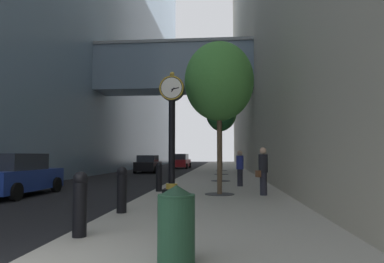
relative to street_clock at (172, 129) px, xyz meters
The scene contains 16 objects.
ground_plane 19.54m from the street_clock, 93.63° to the left, with size 110.00×110.00×0.00m, color black.
sidewalk_right 22.52m from the street_clock, 86.35° to the left, with size 5.30×80.00×0.14m, color #9E998E.
street_clock is the anchor object (origin of this frame).
bollard_nearest 5.67m from the street_clock, 99.44° to the right, with size 0.26×0.26×1.17m.
bollard_second 3.34m from the street_clock, 108.06° to the right, with size 0.26×0.26×1.17m.
bollard_fourth 3.17m from the street_clock, 109.43° to the left, with size 0.26×0.26×1.17m.
street_tree_near 2.98m from the street_clock, 46.68° to the left, with size 2.63×2.63×5.78m.
street_tree_mid_near 8.90m from the street_clock, 79.42° to the left, with size 2.20×2.20×6.23m.
street_tree_mid_far 15.30m from the street_clock, 84.08° to the left, with size 2.01×2.01×5.59m.
street_tree_far 22.07m from the street_clock, 85.90° to the left, with size 2.93×2.93×7.17m.
trash_bin 6.96m from the street_clock, 81.07° to the right, with size 0.53×0.53×1.05m.
pedestrian_walking 3.78m from the street_clock, 25.61° to the left, with size 0.52×0.46×1.74m.
pedestrian_by_clock 5.91m from the street_clock, 64.20° to the left, with size 0.40×0.40×1.68m.
car_red_near 30.31m from the street_clock, 96.31° to the left, with size 2.16×4.54×1.74m.
car_black_mid 20.83m from the street_clock, 104.30° to the left, with size 2.06×4.61×1.59m.
car_blue_far 6.85m from the street_clock, 165.79° to the left, with size 2.06×4.34×1.66m.
Camera 1 is at (2.91, -3.81, 1.60)m, focal length 32.57 mm.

